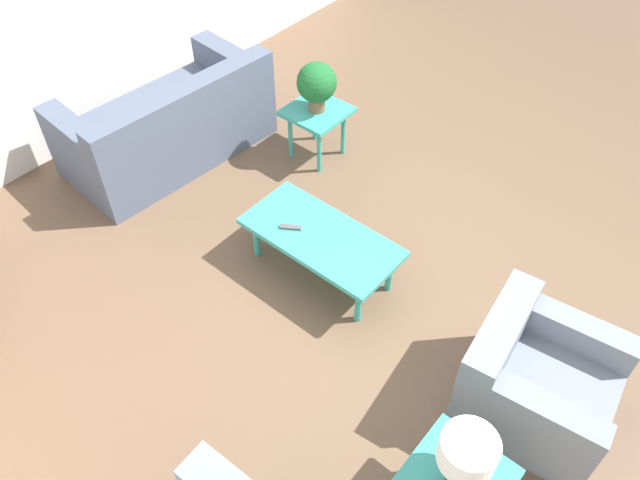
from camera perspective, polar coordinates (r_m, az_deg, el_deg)
The scene contains 8 objects.
ground_plane at distance 4.84m, azimuth 4.48°, elevation -2.25°, with size 14.00×14.00×0.00m, color brown.
sofa at distance 5.77m, azimuth -13.59°, elevation 10.12°, with size 1.06×1.86×0.84m.
armchair at distance 4.10m, azimuth 18.95°, elevation -12.05°, with size 0.93×0.90×0.71m.
coffee_table at distance 4.53m, azimuth 0.11°, elevation 0.07°, with size 1.18×0.56×0.39m.
side_table_plant at distance 5.57m, azimuth -0.29°, elevation 11.18°, with size 0.50×0.50×0.49m.
potted_plant at distance 5.38m, azimuth -0.30°, elevation 14.09°, with size 0.34×0.34×0.44m.
table_lamp at distance 3.25m, azimuth 13.26°, elevation -18.59°, with size 0.29×0.29×0.38m.
remote_control at distance 4.54m, azimuth -2.71°, elevation 1.18°, with size 0.16×0.12×0.02m.
Camera 1 is at (-1.76, 2.68, 3.63)m, focal length 35.00 mm.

